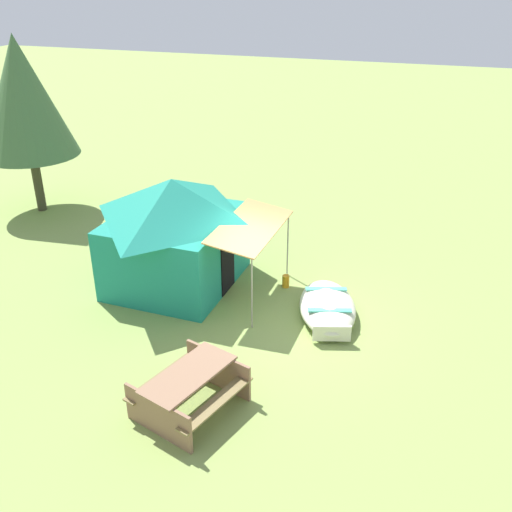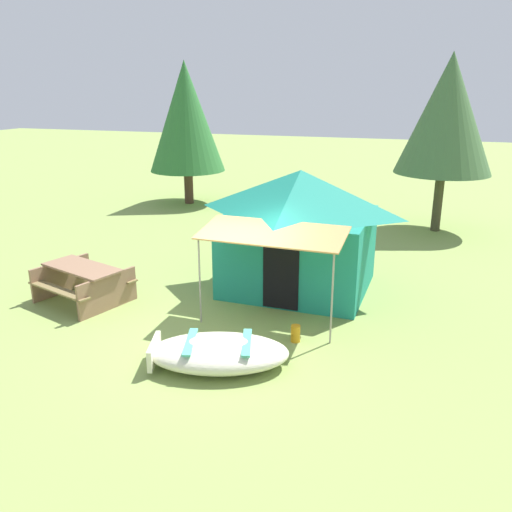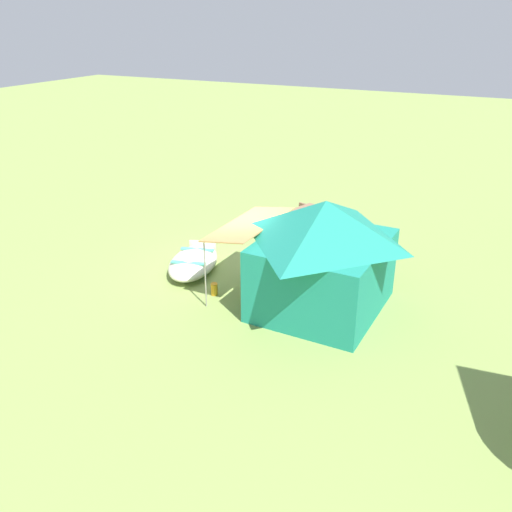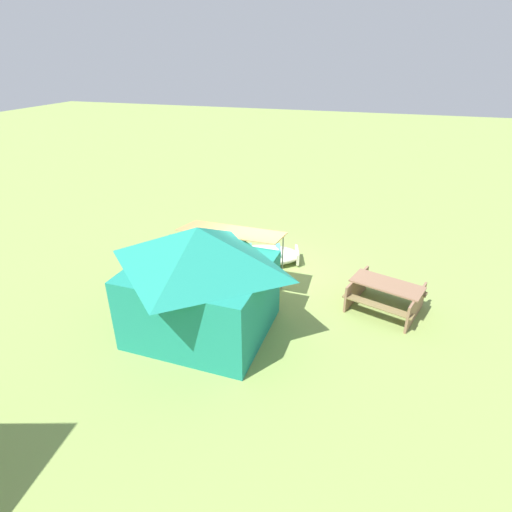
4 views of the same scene
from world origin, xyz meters
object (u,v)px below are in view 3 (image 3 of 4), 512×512
at_px(picnic_table, 301,221).
at_px(fuel_can, 214,289).
at_px(cooler_box, 297,278).
at_px(canvas_cabin_tent, 323,254).
at_px(beached_rowboat, 193,262).

bearing_deg(picnic_table, fuel_can, -5.03).
height_order(cooler_box, fuel_can, cooler_box).
relative_size(canvas_cabin_tent, fuel_can, 13.14).
bearing_deg(picnic_table, cooler_box, 20.39).
bearing_deg(fuel_can, beached_rowboat, -128.72).
distance_m(picnic_table, cooler_box, 3.60).
distance_m(canvas_cabin_tent, cooler_box, 1.79).
distance_m(picnic_table, fuel_can, 4.85).
distance_m(cooler_box, fuel_can, 2.22).
relative_size(beached_rowboat, picnic_table, 1.21).
distance_m(beached_rowboat, fuel_can, 1.62).
bearing_deg(fuel_can, picnic_table, 174.97).
bearing_deg(beached_rowboat, fuel_can, 51.28).
bearing_deg(cooler_box, fuel_can, -48.81).
xyz_separation_m(beached_rowboat, picnic_table, (-3.81, 1.69, 0.24)).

